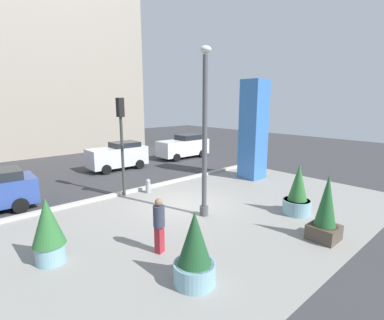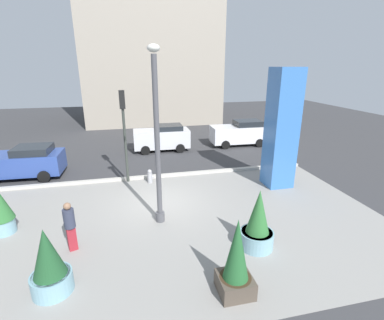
{
  "view_description": "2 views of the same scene",
  "coord_description": "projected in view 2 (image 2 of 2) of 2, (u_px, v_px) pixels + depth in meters",
  "views": [
    {
      "loc": [
        -8.08,
        -9.66,
        4.66
      ],
      "look_at": [
        1.51,
        1.01,
        1.73
      ],
      "focal_mm": 26.82,
      "sensor_mm": 36.0,
      "label": 1
    },
    {
      "loc": [
        -1.2,
        -11.85,
        6.05
      ],
      "look_at": [
        1.72,
        0.87,
        1.66
      ],
      "focal_mm": 26.7,
      "sensor_mm": 36.0,
      "label": 2
    }
  ],
  "objects": [
    {
      "name": "art_pillar_blue",
      "position": [
        281.0,
        129.0,
        14.19
      ],
      "size": [
        1.28,
        1.28,
        5.94
      ],
      "primitive_type": "cube",
      "color": "#3870BC",
      "rests_on": "ground_plane"
    },
    {
      "name": "traffic_light_far_side",
      "position": [
        124.0,
        122.0,
        14.5
      ],
      "size": [
        0.28,
        0.42,
        4.84
      ],
      "color": "#333833",
      "rests_on": "ground_plane"
    },
    {
      "name": "potted_plant_curbside",
      "position": [
        236.0,
        262.0,
        7.66
      ],
      "size": [
        0.93,
        0.93,
        2.31
      ],
      "color": "#4C4238",
      "rests_on": "ground_plane"
    },
    {
      "name": "car_curb_east",
      "position": [
        24.0,
        162.0,
        15.85
      ],
      "size": [
        4.21,
        2.26,
        1.77
      ],
      "color": "#2D4793",
      "rests_on": "ground_plane"
    },
    {
      "name": "car_intersection",
      "position": [
        240.0,
        133.0,
        22.26
      ],
      "size": [
        4.44,
        2.09,
        1.93
      ],
      "color": "silver",
      "rests_on": "ground_plane"
    },
    {
      "name": "potted_plant_near_right",
      "position": [
        258.0,
        225.0,
        9.68
      ],
      "size": [
        1.16,
        1.16,
        2.16
      ],
      "color": "#7AA8B7",
      "rests_on": "ground_plane"
    },
    {
      "name": "car_far_lane",
      "position": [
        162.0,
        138.0,
        20.85
      ],
      "size": [
        4.03,
        2.0,
        1.88
      ],
      "color": "silver",
      "rests_on": "ground_plane"
    },
    {
      "name": "potted_plant_mid_plaza",
      "position": [
        49.0,
        265.0,
        7.74
      ],
      "size": [
        1.11,
        1.11,
        1.99
      ],
      "color": "#7AA8B7",
      "rests_on": "ground_plane"
    },
    {
      "name": "curb_strip",
      "position": [
        153.0,
        176.0,
        15.99
      ],
      "size": [
        18.0,
        0.24,
        0.16
      ],
      "primitive_type": "cube",
      "color": "#B7B2A8",
      "rests_on": "ground_plane"
    },
    {
      "name": "plaza_pavement",
      "position": [
        166.0,
        225.0,
        11.29
      ],
      "size": [
        18.0,
        10.0,
        0.02
      ],
      "primitive_type": "cube",
      "color": "gray",
      "rests_on": "ground_plane"
    },
    {
      "name": "fire_hydrant",
      "position": [
        150.0,
        176.0,
        15.26
      ],
      "size": [
        0.36,
        0.26,
        0.75
      ],
      "color": "#99999E",
      "rests_on": "ground_plane"
    },
    {
      "name": "lamp_post",
      "position": [
        157.0,
        143.0,
        10.57
      ],
      "size": [
        0.44,
        0.44,
        6.71
      ],
      "color": "#4C4C51",
      "rests_on": "ground_plane"
    },
    {
      "name": "pedestrian_by_curb",
      "position": [
        70.0,
        224.0,
        9.5
      ],
      "size": [
        0.47,
        0.47,
        1.79
      ],
      "color": "maroon",
      "rests_on": "ground_plane"
    },
    {
      "name": "ground_plane",
      "position": [
        152.0,
        172.0,
        16.83
      ],
      "size": [
        60.0,
        60.0,
        0.0
      ],
      "primitive_type": "plane",
      "color": "#38383A"
    }
  ]
}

